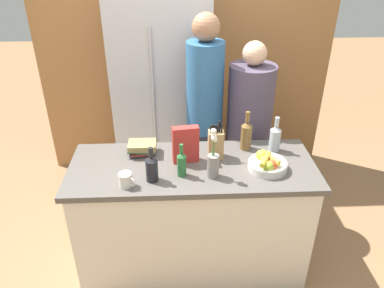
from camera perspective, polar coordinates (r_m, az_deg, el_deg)
ground_plane at (r=3.14m, az=0.07°, el=-17.27°), size 14.00×14.00×0.00m
kitchen_island at (r=2.83m, az=0.08°, el=-10.96°), size 1.69×0.66×0.91m
back_wall_wood at (r=3.79m, az=-1.04°, el=14.48°), size 2.89×0.12×2.60m
refrigerator at (r=3.55m, az=-4.58°, el=8.19°), size 0.87×0.63×2.00m
fruit_bowl at (r=2.54m, az=11.46°, el=-2.98°), size 0.26×0.26×0.11m
knife_block at (r=2.60m, az=3.64°, el=0.01°), size 0.10×0.09×0.28m
flower_vase at (r=2.39m, az=3.25°, el=-2.69°), size 0.08×0.08×0.35m
cereal_box at (r=2.53m, az=-0.99°, el=-0.08°), size 0.18×0.08×0.26m
coffee_mug at (r=2.37m, az=-10.03°, el=-5.42°), size 0.11×0.09×0.09m
book_stack at (r=2.68m, az=-7.59°, el=-0.58°), size 0.20×0.16×0.09m
bottle_oil at (r=2.74m, az=12.54°, el=0.95°), size 0.08×0.08×0.26m
bottle_vinegar at (r=2.37m, az=-6.15°, el=-3.61°), size 0.08×0.08×0.24m
bottle_wine at (r=2.41m, az=-1.59°, el=-2.96°), size 0.06×0.06×0.23m
bottle_water at (r=2.72m, az=8.27°, el=1.45°), size 0.08×0.08×0.29m
person_at_sink at (r=3.04m, az=1.92°, el=5.13°), size 0.29×0.29×1.80m
person_in_blue at (r=3.14m, az=8.62°, el=2.69°), size 0.37×0.37×1.59m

